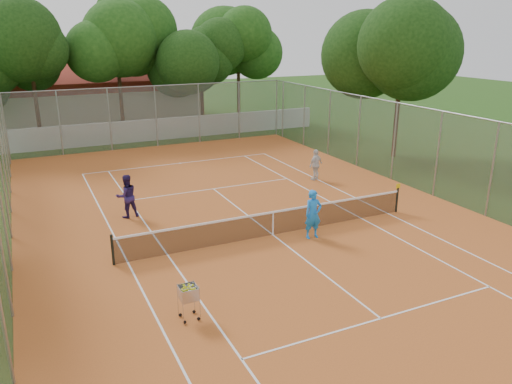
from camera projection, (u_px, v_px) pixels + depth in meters
name	position (u px, v px, depth m)	size (l,w,h in m)	color
ground	(273.00, 235.00, 18.98)	(120.00, 120.00, 0.00)	#1C3D10
court_pad	(273.00, 235.00, 18.98)	(18.00, 34.00, 0.02)	#B95C24
court_lines	(273.00, 235.00, 18.97)	(10.98, 23.78, 0.01)	white
tennis_net	(273.00, 223.00, 18.82)	(11.88, 0.10, 0.98)	black
perimeter_fence	(273.00, 185.00, 18.36)	(18.00, 34.00, 4.00)	slate
boundary_wall	(150.00, 130.00, 35.08)	(26.00, 0.30, 1.50)	silver
clubhouse	(97.00, 95.00, 42.42)	(16.40, 9.00, 4.40)	beige
tropical_trees	(136.00, 65.00, 36.35)	(29.00, 19.00, 10.00)	black
player_near	(313.00, 214.00, 18.47)	(0.68, 0.44, 1.86)	#1A7CE3
player_far_left	(127.00, 196.00, 20.53)	(0.89, 0.69, 1.82)	#281A50
player_far_right	(316.00, 165.00, 25.73)	(0.95, 0.39, 1.62)	silver
ball_hopper	(189.00, 301.00, 13.31)	(0.51, 0.51, 1.06)	#B5B6BC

